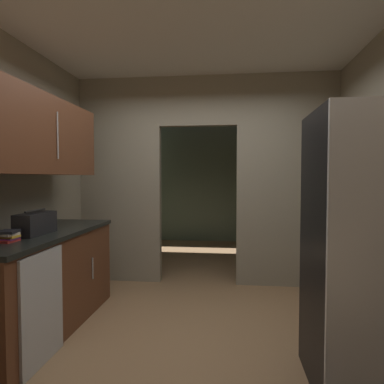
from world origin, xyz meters
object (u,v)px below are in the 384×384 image
at_px(dishwasher, 43,308).
at_px(book_stack, 9,236).
at_px(refrigerator, 371,251).
at_px(boombox, 35,224).

height_order(dishwasher, book_stack, book_stack).
xyz_separation_m(refrigerator, dishwasher, (-2.33, 0.03, -0.50)).
distance_m(refrigerator, boombox, 2.66).
bearing_deg(refrigerator, book_stack, 178.18).
bearing_deg(boombox, book_stack, -91.25).
bearing_deg(refrigerator, dishwasher, 179.15).
bearing_deg(refrigerator, boombox, 170.64).
xyz_separation_m(dishwasher, boombox, (-0.29, 0.40, 0.58)).
distance_m(refrigerator, dishwasher, 2.39).
bearing_deg(book_stack, refrigerator, -1.82).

